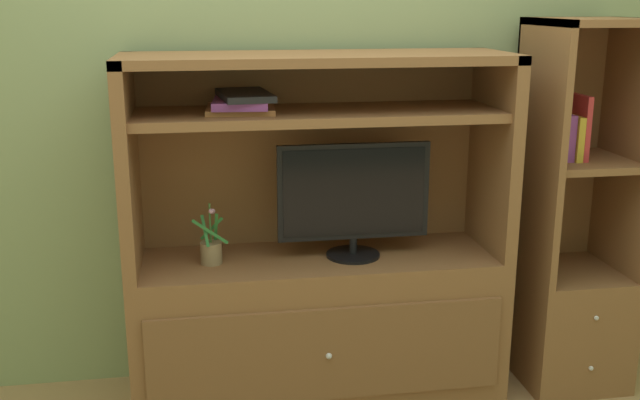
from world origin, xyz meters
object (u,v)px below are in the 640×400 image
(magazine_stack, at_px, (242,102))
(bookshelf_tall, at_px, (571,265))
(potted_plant, at_px, (211,251))
(media_console, at_px, (318,291))
(upright_book_row, at_px, (566,134))
(tv_monitor, at_px, (354,197))

(magazine_stack, relative_size, bookshelf_tall, 0.22)
(potted_plant, distance_m, magazine_stack, 0.60)
(media_console, xyz_separation_m, bookshelf_tall, (1.12, 0.01, 0.04))
(potted_plant, xyz_separation_m, upright_book_row, (1.47, 0.01, 0.42))
(upright_book_row, bearing_deg, media_console, 179.71)
(tv_monitor, bearing_deg, bookshelf_tall, 2.01)
(magazine_stack, distance_m, upright_book_row, 1.34)
(bookshelf_tall, xyz_separation_m, upright_book_row, (-0.08, -0.01, 0.58))
(upright_book_row, bearing_deg, potted_plant, -179.43)
(media_console, height_order, magazine_stack, media_console)
(potted_plant, xyz_separation_m, magazine_stack, (0.14, 0.02, 0.58))
(potted_plant, bearing_deg, tv_monitor, -0.89)
(media_console, relative_size, upright_book_row, 5.65)
(media_console, xyz_separation_m, tv_monitor, (0.14, -0.03, 0.40))
(tv_monitor, distance_m, upright_book_row, 0.92)
(tv_monitor, height_order, potted_plant, tv_monitor)
(potted_plant, bearing_deg, upright_book_row, 0.57)
(media_console, xyz_separation_m, upright_book_row, (1.04, -0.01, 0.62))
(tv_monitor, xyz_separation_m, potted_plant, (-0.57, 0.01, -0.20))
(upright_book_row, bearing_deg, tv_monitor, -178.51)
(media_console, height_order, tv_monitor, media_console)
(magazine_stack, bearing_deg, media_console, 0.02)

